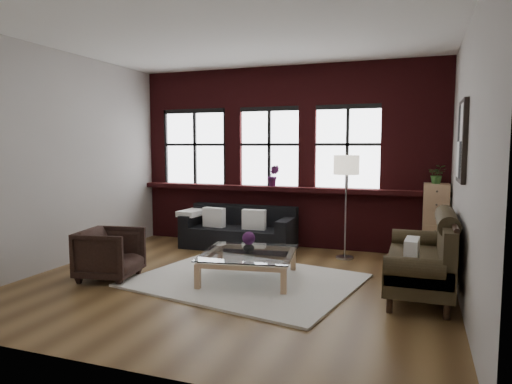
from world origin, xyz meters
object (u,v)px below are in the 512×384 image
(coffee_table, at_px, (249,267))
(drawer_chest, at_px, (435,223))
(armchair, at_px, (110,254))
(vase, at_px, (249,246))
(floor_lamp, at_px, (346,203))
(vintage_settee, at_px, (419,253))
(dark_sofa, at_px, (238,228))

(coffee_table, xyz_separation_m, drawer_chest, (2.37, 1.97, 0.42))
(armchair, distance_m, vase, 1.89)
(armchair, relative_size, floor_lamp, 0.42)
(vintage_settee, bearing_deg, armchair, -168.90)
(dark_sofa, relative_size, floor_lamp, 1.09)
(vintage_settee, bearing_deg, coffee_table, -173.84)
(floor_lamp, bearing_deg, dark_sofa, 176.80)
(vase, bearing_deg, drawer_chest, 39.74)
(floor_lamp, bearing_deg, vintage_settee, -51.94)
(dark_sofa, xyz_separation_m, vintage_settee, (3.00, -1.53, 0.15))
(vintage_settee, relative_size, coffee_table, 1.57)
(coffee_table, bearing_deg, vintage_settee, 6.16)
(dark_sofa, xyz_separation_m, armchair, (-0.95, -2.30, -0.01))
(coffee_table, distance_m, drawer_chest, 3.11)
(dark_sofa, distance_m, floor_lamp, 1.96)
(coffee_table, distance_m, vase, 0.28)
(armchair, xyz_separation_m, floor_lamp, (2.83, 2.20, 0.56))
(vintage_settee, relative_size, vase, 12.29)
(vintage_settee, distance_m, floor_lamp, 1.85)
(drawer_chest, bearing_deg, coffee_table, -140.26)
(coffee_table, bearing_deg, floor_lamp, 58.30)
(vintage_settee, relative_size, drawer_chest, 1.55)
(drawer_chest, height_order, floor_lamp, floor_lamp)
(vintage_settee, xyz_separation_m, floor_lamp, (-1.12, 1.42, 0.40))
(vintage_settee, height_order, floor_lamp, floor_lamp)
(dark_sofa, distance_m, drawer_chest, 3.24)
(dark_sofa, relative_size, armchair, 2.62)
(drawer_chest, bearing_deg, armchair, -148.96)
(armchair, bearing_deg, vase, -82.73)
(armchair, relative_size, coffee_table, 0.63)
(coffee_table, bearing_deg, drawer_chest, 39.74)
(vase, bearing_deg, armchair, -163.27)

